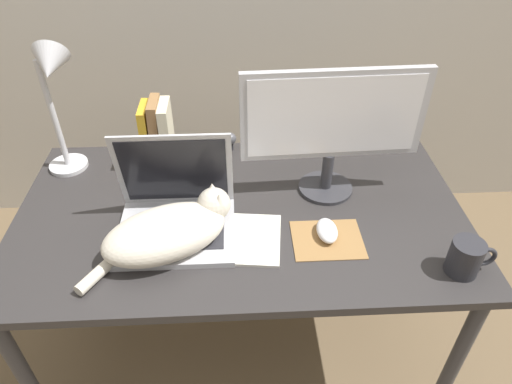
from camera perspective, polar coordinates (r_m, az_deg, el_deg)
desk at (r=1.46m, az=-1.89°, el=-4.26°), size 1.38×0.78×0.71m
laptop at (r=1.34m, az=-9.98°, el=-2.61°), size 0.34×0.28×0.29m
cat at (r=1.28m, az=-10.78°, el=-4.80°), size 0.42×0.32×0.14m
external_monitor at (r=1.38m, az=9.58°, el=8.34°), size 0.55×0.17×0.41m
mousepad at (r=1.33m, az=8.90°, el=-5.89°), size 0.20×0.16×0.00m
computer_mouse at (r=1.33m, az=8.87°, el=-4.78°), size 0.06×0.10×0.04m
book_row at (r=1.59m, az=-12.21°, el=7.03°), size 0.10×0.13×0.24m
desk_lamp at (r=1.55m, az=-24.01°, el=11.70°), size 0.17×0.17×0.46m
notepad at (r=1.32m, az=-1.33°, el=-5.84°), size 0.22×0.23×0.01m
webcam at (r=1.67m, az=-3.22°, el=6.56°), size 0.04×0.04×0.07m
mug at (r=1.32m, az=24.78°, el=-7.44°), size 0.13×0.09×0.10m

